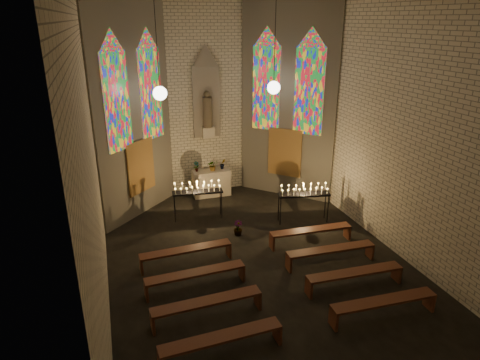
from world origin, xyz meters
name	(u,v)px	position (x,y,z in m)	size (l,w,h in m)	color
floor	(262,269)	(0.00, 0.00, 0.00)	(12.00, 12.00, 0.00)	black
room	(226,110)	(0.00, 3.37, 3.72)	(8.22, 12.43, 7.00)	beige
altar	(211,183)	(0.00, 5.45, 0.50)	(1.40, 0.60, 1.00)	beige
flower_vase_left	(196,166)	(-0.55, 5.50, 1.20)	(0.21, 0.14, 0.40)	#4C723F
flower_vase_center	(213,165)	(0.06, 5.40, 1.21)	(0.38, 0.33, 0.42)	#4C723F
flower_vase_right	(223,164)	(0.47, 5.52, 1.20)	(0.21, 0.17, 0.39)	#4C723F
aisle_flower_pot	(238,228)	(-0.03, 2.04, 0.24)	(0.27, 0.27, 0.48)	#4C723F
votive_stand_left	(197,189)	(-0.94, 3.60, 1.05)	(1.71, 0.60, 1.23)	black
votive_stand_right	(304,192)	(2.33, 2.29, 1.07)	(1.74, 0.73, 1.25)	black
pew_left_0	(186,252)	(-1.89, 0.86, 0.39)	(2.53, 0.46, 0.48)	#502616
pew_right_0	(311,232)	(1.89, 0.86, 0.39)	(2.53, 0.46, 0.48)	#502616
pew_left_1	(195,275)	(-1.89, -0.34, 0.39)	(2.53, 0.46, 0.48)	#502616
pew_right_1	(331,251)	(1.89, -0.34, 0.39)	(2.53, 0.46, 0.48)	#502616
pew_left_2	(207,304)	(-1.89, -1.54, 0.39)	(2.53, 0.46, 0.48)	#502616
pew_right_2	(355,274)	(1.89, -1.54, 0.39)	(2.53, 0.46, 0.48)	#502616
pew_left_3	(221,339)	(-1.89, -2.74, 0.39)	(2.53, 0.46, 0.48)	#502616
pew_right_3	(384,303)	(1.89, -2.74, 0.39)	(2.53, 0.46, 0.48)	#502616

